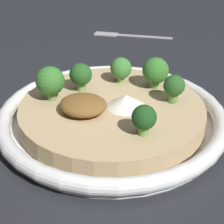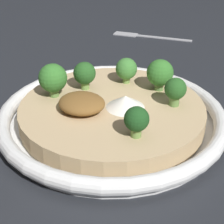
% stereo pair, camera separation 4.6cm
% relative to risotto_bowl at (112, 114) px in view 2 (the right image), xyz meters
% --- Properties ---
extents(ground_plane, '(6.00, 6.00, 0.00)m').
position_rel_risotto_bowl_xyz_m(ground_plane, '(0.00, 0.00, -0.02)').
color(ground_plane, '#23262B').
extents(risotto_bowl, '(0.31, 0.31, 0.03)m').
position_rel_risotto_bowl_xyz_m(risotto_bowl, '(0.00, 0.00, 0.00)').
color(risotto_bowl, white).
rests_on(risotto_bowl, ground_plane).
extents(cheese_sprinkle, '(0.05, 0.05, 0.02)m').
position_rel_risotto_bowl_xyz_m(cheese_sprinkle, '(-0.02, -0.00, 0.02)').
color(cheese_sprinkle, white).
rests_on(cheese_sprinkle, risotto_bowl).
extents(crispy_onion_garnish, '(0.06, 0.06, 0.02)m').
position_rel_risotto_bowl_xyz_m(crispy_onion_garnish, '(0.03, 0.03, 0.03)').
color(crispy_onion_garnish, brown).
rests_on(crispy_onion_garnish, risotto_bowl).
extents(broccoli_back_left, '(0.03, 0.03, 0.04)m').
position_rel_risotto_bowl_xyz_m(broccoli_back_left, '(-0.06, 0.06, 0.04)').
color(broccoli_back_left, '#759E4C').
rests_on(broccoli_back_left, risotto_bowl).
extents(broccoli_back_right, '(0.04, 0.04, 0.05)m').
position_rel_risotto_bowl_xyz_m(broccoli_back_right, '(0.08, 0.01, 0.04)').
color(broccoli_back_right, '#668E47').
rests_on(broccoli_back_right, risotto_bowl).
extents(broccoli_right, '(0.03, 0.03, 0.04)m').
position_rel_risotto_bowl_xyz_m(broccoli_right, '(0.06, -0.02, 0.04)').
color(broccoli_right, '#759E4C').
rests_on(broccoli_right, risotto_bowl).
extents(broccoli_front_right, '(0.03, 0.03, 0.04)m').
position_rel_risotto_bowl_xyz_m(broccoli_front_right, '(0.01, -0.07, 0.04)').
color(broccoli_front_right, '#759E4C').
rests_on(broccoli_front_right, risotto_bowl).
extents(broccoli_left, '(0.03, 0.03, 0.04)m').
position_rel_risotto_bowl_xyz_m(broccoli_left, '(-0.07, -0.03, 0.04)').
color(broccoli_left, '#668E47').
rests_on(broccoli_left, risotto_bowl).
extents(broccoli_front_left, '(0.04, 0.04, 0.05)m').
position_rel_risotto_bowl_xyz_m(broccoli_front_left, '(-0.04, -0.07, 0.04)').
color(broccoli_front_left, '#668E47').
rests_on(broccoli_front_left, risotto_bowl).
extents(fork_utensil, '(0.19, 0.04, 0.00)m').
position_rel_risotto_bowl_xyz_m(fork_utensil, '(0.11, -0.38, -0.01)').
color(fork_utensil, '#B7B7BC').
rests_on(fork_utensil, ground_plane).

